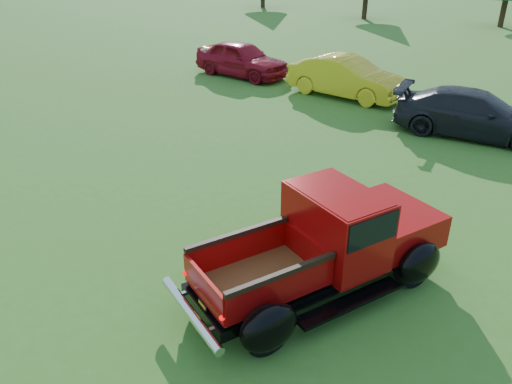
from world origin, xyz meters
TOP-DOWN VIEW (x-y plane):
  - ground at (0.00, 0.00)m, footprint 120.00×120.00m
  - pickup_truck at (1.70, -0.28)m, footprint 3.46×4.92m
  - show_car_red at (-8.50, 10.08)m, footprint 4.32×1.88m
  - show_car_yellow at (-3.46, 9.94)m, footprint 4.46×1.71m
  - show_car_grey at (1.50, 8.53)m, footprint 4.81×2.53m

SIDE VIEW (x-z plane):
  - ground at x=0.00m, z-range 0.00..0.00m
  - show_car_grey at x=1.50m, z-range 0.00..1.33m
  - show_car_yellow at x=-3.46m, z-range 0.00..1.45m
  - show_car_red at x=-8.50m, z-range 0.00..1.45m
  - pickup_truck at x=1.70m, z-range -0.04..1.67m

